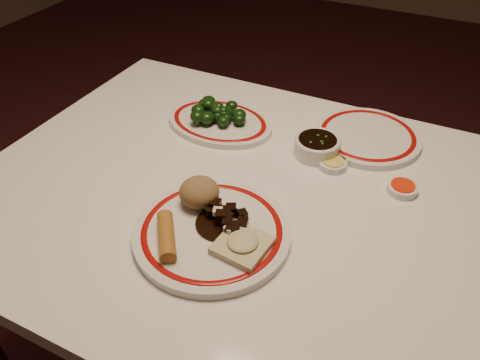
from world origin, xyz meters
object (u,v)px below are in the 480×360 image
at_px(broccoli_pile, 216,112).
at_px(soy_bowl, 317,147).
at_px(broccoli_plate, 220,122).
at_px(dining_table, 253,225).
at_px(rice_mound, 199,192).
at_px(spring_roll, 166,236).
at_px(stirfry_heap, 226,220).
at_px(main_plate, 212,232).
at_px(fried_wonton, 243,244).

distance_m(broccoli_pile, soy_bowl, 0.27).
xyz_separation_m(broccoli_plate, broccoli_pile, (-0.01, -0.00, 0.03)).
relative_size(dining_table, rice_mound, 15.07).
bearing_deg(broccoli_plate, soy_bowl, -2.17).
distance_m(dining_table, spring_roll, 0.26).
bearing_deg(spring_roll, stirfry_heap, 12.38).
distance_m(dining_table, broccoli_plate, 0.30).
height_order(main_plate, spring_roll, spring_roll).
distance_m(rice_mound, fried_wonton, 0.15).
distance_m(stirfry_heap, soy_bowl, 0.33).
height_order(stirfry_heap, broccoli_plate, stirfry_heap).
bearing_deg(broccoli_pile, spring_roll, -73.59).
height_order(dining_table, broccoli_plate, broccoli_plate).
bearing_deg(rice_mound, main_plate, -44.00).
relative_size(main_plate, broccoli_pile, 2.29).
bearing_deg(fried_wonton, main_plate, 166.81).
height_order(rice_mound, broccoli_plate, rice_mound).
distance_m(fried_wonton, soy_bowl, 0.36).
xyz_separation_m(fried_wonton, broccoli_plate, (-0.24, 0.37, -0.02)).
xyz_separation_m(main_plate, broccoli_plate, (-0.17, 0.35, -0.00)).
xyz_separation_m(rice_mound, broccoli_plate, (-0.11, 0.30, -0.04)).
distance_m(fried_wonton, broccoli_pile, 0.45).
relative_size(main_plate, fried_wonton, 3.31).
distance_m(main_plate, spring_roll, 0.09).
height_order(main_plate, broccoli_pile, broccoli_pile).
relative_size(rice_mound, spring_roll, 0.73).
xyz_separation_m(spring_roll, stirfry_heap, (0.08, 0.09, -0.00)).
bearing_deg(broccoli_pile, dining_table, -45.68).
relative_size(fried_wonton, soy_bowl, 0.94).
bearing_deg(broccoli_plate, rice_mound, -68.90).
height_order(main_plate, stirfry_heap, stirfry_heap).
relative_size(main_plate, spring_roll, 2.97).
bearing_deg(broccoli_plate, broccoli_pile, -172.79).
xyz_separation_m(main_plate, broccoli_pile, (-0.18, 0.35, 0.03)).
xyz_separation_m(main_plate, stirfry_heap, (0.02, 0.02, 0.02)).
xyz_separation_m(dining_table, stirfry_heap, (-0.00, -0.12, 0.12)).
relative_size(broccoli_plate, soy_bowl, 2.73).
bearing_deg(rice_mound, soy_bowl, 62.88).
xyz_separation_m(rice_mound, fried_wonton, (0.13, -0.07, -0.02)).
relative_size(rice_mound, soy_bowl, 0.76).
xyz_separation_m(fried_wonton, stirfry_heap, (-0.05, 0.04, 0.00)).
bearing_deg(soy_bowl, dining_table, -109.86).
distance_m(broccoli_plate, broccoli_pile, 0.03).
relative_size(stirfry_heap, broccoli_pile, 0.73).
xyz_separation_m(stirfry_heap, broccoli_plate, (-0.19, 0.33, -0.02)).
height_order(broccoli_pile, soy_bowl, broccoli_pile).
bearing_deg(dining_table, rice_mound, -129.87).
distance_m(rice_mound, broccoli_pile, 0.32).
height_order(rice_mound, fried_wonton, rice_mound).
relative_size(stirfry_heap, broccoli_plate, 0.36).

